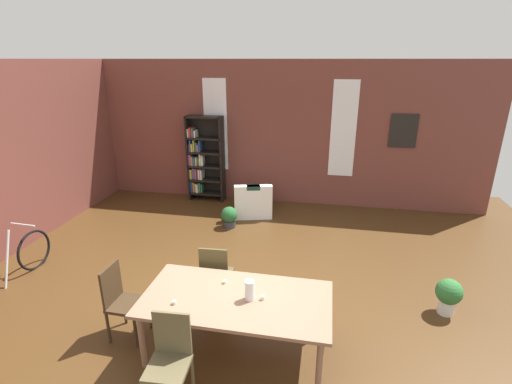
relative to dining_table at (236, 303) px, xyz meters
The scene contains 18 objects.
ground_plane 1.09m from the dining_table, 106.14° to the left, with size 10.86×10.86×0.00m, color #472E15.
back_wall_brick 5.13m from the dining_table, 92.74° to the left, with size 9.35×0.12×3.25m, color brown.
window_pane_0 5.36m from the dining_table, 108.95° to the left, with size 0.55×0.02×2.12m, color white.
window_pane_1 5.23m from the dining_table, 76.17° to the left, with size 0.55×0.02×2.12m, color white.
dining_table is the anchor object (origin of this frame).
vase_on_table 0.24m from the dining_table, ahead, with size 0.11×0.11×0.23m, color silver.
tealight_candle_0 0.33m from the dining_table, 129.21° to the left, with size 0.04×0.04×0.04m, color silver.
tealight_candle_1 0.69m from the dining_table, 159.12° to the right, with size 0.04×0.04×0.04m, color silver.
tealight_candle_2 0.31m from the dining_table, ahead, with size 0.04×0.04×0.05m, color silver.
dining_chair_far_left 0.91m from the dining_table, 121.87° to the left, with size 0.42×0.42×0.95m.
dining_chair_near_left 0.91m from the dining_table, 122.37° to the right, with size 0.42×0.42×0.95m.
dining_chair_head_left 1.44m from the dining_table, behind, with size 0.41×0.41×0.95m.
bookshelf_tall 5.18m from the dining_table, 112.62° to the left, with size 0.85×0.33×2.02m.
armchair_white 4.14m from the dining_table, 98.98° to the left, with size 0.98×0.98×0.75m.
bicycle_second 3.79m from the dining_table, 169.57° to the left, with size 0.44×1.66×0.88m.
potted_plant_by_shelf 2.90m from the dining_table, 24.75° to the left, with size 0.34×0.34×0.51m.
potted_plant_corner 3.47m from the dining_table, 106.37° to the left, with size 0.33×0.33×0.44m.
framed_picture 5.65m from the dining_table, 63.48° to the left, with size 0.56×0.03×0.72m, color black.
Camera 1 is at (1.13, -4.25, 3.25)m, focal length 26.11 mm.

